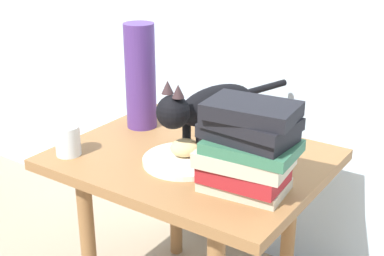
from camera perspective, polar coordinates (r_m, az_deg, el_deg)
name	(u,v)px	position (r m, az deg, el deg)	size (l,w,h in m)	color
side_table	(192,179)	(1.53, 0.00, -5.47)	(0.72, 0.57, 0.53)	olive
plate	(184,160)	(1.45, -0.83, -3.47)	(0.23, 0.23, 0.01)	silver
bread_roll	(185,148)	(1.44, -0.78, -2.12)	(0.08, 0.06, 0.05)	#E0BC7A
cat	(208,108)	(1.47, 1.75, 2.20)	(0.17, 0.47, 0.23)	black
book_stack	(248,147)	(1.26, 5.94, -2.07)	(0.24, 0.17, 0.23)	#BCB299
green_vase	(140,76)	(1.65, -5.52, 5.49)	(0.09, 0.09, 0.33)	#4C2D72
candle_jar	(68,142)	(1.52, -13.08, -1.45)	(0.07, 0.07, 0.08)	silver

